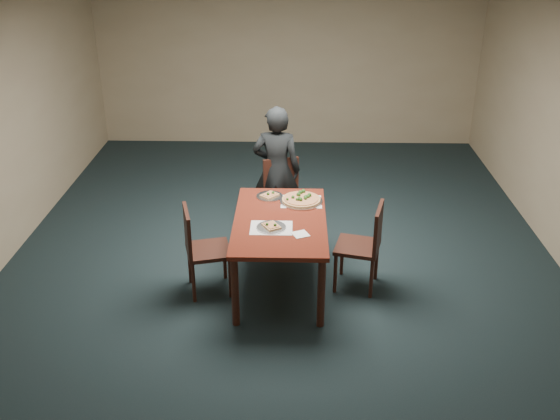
{
  "coord_description": "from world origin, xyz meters",
  "views": [
    {
      "loc": [
        0.12,
        -5.83,
        3.47
      ],
      "look_at": [
        -0.01,
        -0.39,
        0.85
      ],
      "focal_mm": 40.0,
      "sensor_mm": 36.0,
      "label": 1
    }
  ],
  "objects_px": {
    "dining_table": "(280,228)",
    "chair_left": "(200,246)",
    "slice_plate_far": "(270,196)",
    "slice_plate_near": "(271,227)",
    "diner": "(277,170)",
    "chair_far": "(283,194)",
    "pizza_pan": "(301,199)",
    "chair_right": "(366,242)"
  },
  "relations": [
    {
      "from": "chair_far",
      "to": "slice_plate_far",
      "type": "bearing_deg",
      "value": -119.49
    },
    {
      "from": "chair_right",
      "to": "diner",
      "type": "xyz_separation_m",
      "value": [
        -0.92,
        1.26,
        0.25
      ]
    },
    {
      "from": "slice_plate_far",
      "to": "chair_far",
      "type": "bearing_deg",
      "value": 77.45
    },
    {
      "from": "chair_right",
      "to": "slice_plate_near",
      "type": "relative_size",
      "value": 3.25
    },
    {
      "from": "chair_left",
      "to": "slice_plate_far",
      "type": "height_order",
      "value": "chair_left"
    },
    {
      "from": "chair_far",
      "to": "pizza_pan",
      "type": "xyz_separation_m",
      "value": [
        0.2,
        -0.72,
        0.26
      ]
    },
    {
      "from": "chair_left",
      "to": "slice_plate_near",
      "type": "xyz_separation_m",
      "value": [
        0.7,
        -0.06,
        0.25
      ]
    },
    {
      "from": "pizza_pan",
      "to": "slice_plate_far",
      "type": "bearing_deg",
      "value": 160.99
    },
    {
      "from": "chair_far",
      "to": "chair_right",
      "type": "xyz_separation_m",
      "value": [
        0.84,
        -1.15,
        0.0
      ]
    },
    {
      "from": "pizza_pan",
      "to": "chair_far",
      "type": "bearing_deg",
      "value": 105.5
    },
    {
      "from": "diner",
      "to": "slice_plate_far",
      "type": "height_order",
      "value": "diner"
    },
    {
      "from": "diner",
      "to": "pizza_pan",
      "type": "distance_m",
      "value": 0.88
    },
    {
      "from": "slice_plate_far",
      "to": "diner",
      "type": "bearing_deg",
      "value": 85.91
    },
    {
      "from": "dining_table",
      "to": "slice_plate_far",
      "type": "relative_size",
      "value": 5.36
    },
    {
      "from": "slice_plate_near",
      "to": "slice_plate_far",
      "type": "bearing_deg",
      "value": 93.52
    },
    {
      "from": "pizza_pan",
      "to": "slice_plate_far",
      "type": "relative_size",
      "value": 1.57
    },
    {
      "from": "dining_table",
      "to": "chair_far",
      "type": "relative_size",
      "value": 1.65
    },
    {
      "from": "chair_right",
      "to": "slice_plate_far",
      "type": "bearing_deg",
      "value": -104.86
    },
    {
      "from": "diner",
      "to": "slice_plate_far",
      "type": "relative_size",
      "value": 5.44
    },
    {
      "from": "diner",
      "to": "pizza_pan",
      "type": "height_order",
      "value": "diner"
    },
    {
      "from": "slice_plate_near",
      "to": "slice_plate_far",
      "type": "xyz_separation_m",
      "value": [
        -0.04,
        0.72,
        -0.0
      ]
    },
    {
      "from": "slice_plate_far",
      "to": "slice_plate_near",
      "type": "bearing_deg",
      "value": -86.48
    },
    {
      "from": "slice_plate_near",
      "to": "chair_far",
      "type": "bearing_deg",
      "value": 86.1
    },
    {
      "from": "chair_far",
      "to": "chair_left",
      "type": "xyz_separation_m",
      "value": [
        -0.79,
        -1.26,
        0.0
      ]
    },
    {
      "from": "diner",
      "to": "slice_plate_near",
      "type": "distance_m",
      "value": 1.44
    },
    {
      "from": "dining_table",
      "to": "slice_plate_near",
      "type": "distance_m",
      "value": 0.23
    },
    {
      "from": "dining_table",
      "to": "slice_plate_far",
      "type": "distance_m",
      "value": 0.55
    },
    {
      "from": "diner",
      "to": "slice_plate_near",
      "type": "relative_size",
      "value": 5.44
    },
    {
      "from": "dining_table",
      "to": "chair_left",
      "type": "distance_m",
      "value": 0.8
    },
    {
      "from": "dining_table",
      "to": "chair_right",
      "type": "xyz_separation_m",
      "value": [
        0.85,
        -0.01,
        -0.14
      ]
    },
    {
      "from": "chair_left",
      "to": "chair_right",
      "type": "relative_size",
      "value": 1.0
    },
    {
      "from": "dining_table",
      "to": "diner",
      "type": "relative_size",
      "value": 0.99
    },
    {
      "from": "slice_plate_far",
      "to": "pizza_pan",
      "type": "bearing_deg",
      "value": -19.01
    },
    {
      "from": "dining_table",
      "to": "slice_plate_near",
      "type": "bearing_deg",
      "value": -112.7
    },
    {
      "from": "dining_table",
      "to": "pizza_pan",
      "type": "xyz_separation_m",
      "value": [
        0.21,
        0.42,
        0.12
      ]
    },
    {
      "from": "diner",
      "to": "pizza_pan",
      "type": "bearing_deg",
      "value": 113.9
    },
    {
      "from": "slice_plate_far",
      "to": "chair_left",
      "type": "bearing_deg",
      "value": -134.93
    },
    {
      "from": "dining_table",
      "to": "pizza_pan",
      "type": "height_order",
      "value": "pizza_pan"
    },
    {
      "from": "chair_right",
      "to": "chair_far",
      "type": "bearing_deg",
      "value": -129.46
    },
    {
      "from": "chair_far",
      "to": "pizza_pan",
      "type": "distance_m",
      "value": 0.79
    },
    {
      "from": "slice_plate_near",
      "to": "slice_plate_far",
      "type": "height_order",
      "value": "same"
    },
    {
      "from": "dining_table",
      "to": "chair_right",
      "type": "height_order",
      "value": "chair_right"
    }
  ]
}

